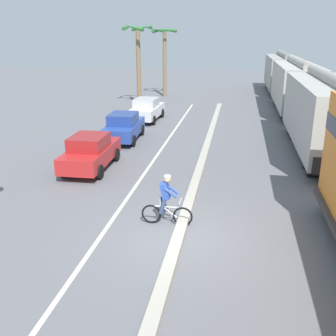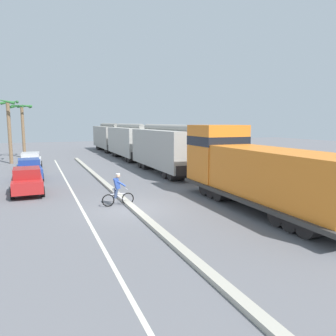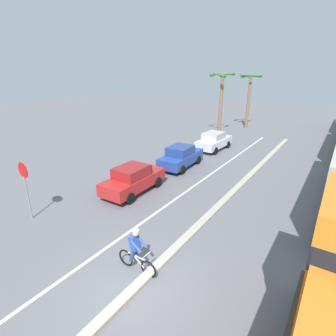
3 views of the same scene
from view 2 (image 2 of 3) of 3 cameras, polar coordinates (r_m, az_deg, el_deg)
The scene contains 13 objects.
ground_plane at distance 16.99m, azimuth -6.34°, elevation -6.97°, with size 120.00×120.00×0.00m, color slate.
median_curb at distance 22.67m, azimuth -10.50°, elevation -3.05°, with size 0.36×36.00×0.16m, color #B2AD9E.
lane_stripe at distance 22.34m, azimuth -16.54°, elevation -3.61°, with size 0.14×36.00×0.01m, color silver.
locomotive at distance 17.54m, azimuth 14.45°, elevation -0.71°, with size 3.10×11.61×4.20m.
hopper_car_lead at distance 28.15m, azimuth -0.42°, elevation 3.33°, with size 2.90×10.60×4.18m.
hopper_car_middle at distance 39.13m, azimuth -6.74°, elevation 4.60°, with size 2.90×10.60×4.18m.
hopper_car_trailing at distance 50.39m, azimuth -10.27°, elevation 5.29°, with size 2.90×10.60×4.18m.
parked_car_red at distance 21.82m, azimuth -23.32°, elevation -2.04°, with size 1.91×4.24×1.62m.
parked_car_blue at distance 27.04m, azimuth -23.02°, elevation -0.19°, with size 1.99×4.28×1.62m.
parked_car_white at distance 32.62m, azimuth -22.76°, elevation 1.13°, with size 1.95×4.26×1.62m.
cyclist at distance 17.39m, azimuth -8.77°, elevation -3.90°, with size 1.71×0.48×1.71m.
palm_tree_near at distance 38.21m, azimuth -26.01°, elevation 7.76°, with size 2.23×2.39×6.80m.
palm_tree_far at distance 44.00m, azimuth -24.09°, elevation 8.09°, with size 2.59×2.79×6.58m.
Camera 2 is at (-4.42, -15.81, 4.39)m, focal length 35.00 mm.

